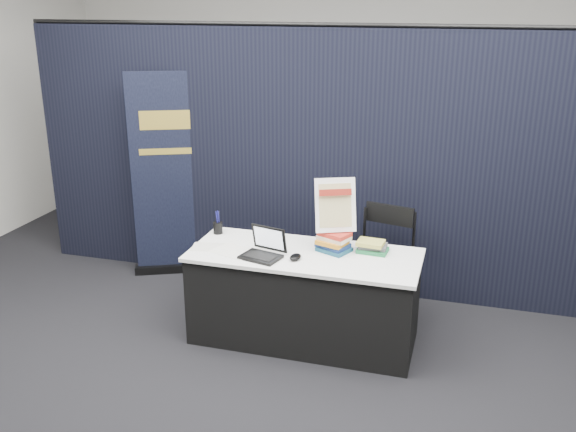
{
  "coord_description": "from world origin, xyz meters",
  "views": [
    {
      "loc": [
        1.19,
        -3.93,
        2.65
      ],
      "look_at": [
        -0.13,
        0.55,
        1.04
      ],
      "focal_mm": 40.0,
      "sensor_mm": 36.0,
      "label": 1
    }
  ],
  "objects_px": {
    "book_stack_short": "(372,246)",
    "pullup_banner": "(174,187)",
    "display_table": "(304,296)",
    "stacking_chair": "(385,260)",
    "laptop": "(262,250)",
    "book_stack_tall": "(334,242)",
    "info_sign": "(335,206)"
  },
  "relations": [
    {
      "from": "laptop",
      "to": "stacking_chair",
      "type": "relative_size",
      "value": 0.34
    },
    {
      "from": "stacking_chair",
      "to": "book_stack_tall",
      "type": "bearing_deg",
      "value": -117.06
    },
    {
      "from": "display_table",
      "to": "pullup_banner",
      "type": "relative_size",
      "value": 0.9
    },
    {
      "from": "display_table",
      "to": "stacking_chair",
      "type": "relative_size",
      "value": 1.83
    },
    {
      "from": "laptop",
      "to": "pullup_banner",
      "type": "xyz_separation_m",
      "value": [
        -1.28,
        1.1,
        0.08
      ]
    },
    {
      "from": "display_table",
      "to": "book_stack_short",
      "type": "distance_m",
      "value": 0.67
    },
    {
      "from": "book_stack_tall",
      "to": "stacking_chair",
      "type": "distance_m",
      "value": 0.62
    },
    {
      "from": "display_table",
      "to": "laptop",
      "type": "bearing_deg",
      "value": -152.43
    },
    {
      "from": "display_table",
      "to": "pullup_banner",
      "type": "xyz_separation_m",
      "value": [
        -1.57,
        0.95,
        0.51
      ]
    },
    {
      "from": "stacking_chair",
      "to": "info_sign",
      "type": "bearing_deg",
      "value": -119.22
    },
    {
      "from": "book_stack_short",
      "to": "stacking_chair",
      "type": "height_order",
      "value": "stacking_chair"
    },
    {
      "from": "laptop",
      "to": "info_sign",
      "type": "bearing_deg",
      "value": 43.65
    },
    {
      "from": "pullup_banner",
      "to": "book_stack_tall",
      "type": "bearing_deg",
      "value": -49.67
    },
    {
      "from": "laptop",
      "to": "book_stack_short",
      "type": "xyz_separation_m",
      "value": [
        0.79,
        0.33,
        -0.01
      ]
    },
    {
      "from": "display_table",
      "to": "book_stack_tall",
      "type": "xyz_separation_m",
      "value": [
        0.21,
        0.1,
        0.45
      ]
    },
    {
      "from": "laptop",
      "to": "book_stack_tall",
      "type": "distance_m",
      "value": 0.57
    },
    {
      "from": "book_stack_tall",
      "to": "info_sign",
      "type": "xyz_separation_m",
      "value": [
        0.0,
        0.03,
        0.29
      ]
    },
    {
      "from": "laptop",
      "to": "pullup_banner",
      "type": "distance_m",
      "value": 1.69
    },
    {
      "from": "laptop",
      "to": "book_stack_tall",
      "type": "height_order",
      "value": "laptop"
    },
    {
      "from": "info_sign",
      "to": "pullup_banner",
      "type": "distance_m",
      "value": 1.97
    },
    {
      "from": "book_stack_short",
      "to": "stacking_chair",
      "type": "bearing_deg",
      "value": 79.14
    },
    {
      "from": "pullup_banner",
      "to": "stacking_chair",
      "type": "xyz_separation_m",
      "value": [
        2.13,
        -0.43,
        -0.34
      ]
    },
    {
      "from": "book_stack_tall",
      "to": "book_stack_short",
      "type": "bearing_deg",
      "value": 14.42
    },
    {
      "from": "book_stack_short",
      "to": "book_stack_tall",
      "type": "bearing_deg",
      "value": -165.58
    },
    {
      "from": "laptop",
      "to": "pullup_banner",
      "type": "bearing_deg",
      "value": 153.09
    },
    {
      "from": "display_table",
      "to": "book_stack_short",
      "type": "relative_size",
      "value": 7.89
    },
    {
      "from": "laptop",
      "to": "stacking_chair",
      "type": "height_order",
      "value": "stacking_chair"
    },
    {
      "from": "book_stack_short",
      "to": "pullup_banner",
      "type": "relative_size",
      "value": 0.11
    },
    {
      "from": "display_table",
      "to": "info_sign",
      "type": "bearing_deg",
      "value": 32.73
    },
    {
      "from": "book_stack_tall",
      "to": "pullup_banner",
      "type": "height_order",
      "value": "pullup_banner"
    },
    {
      "from": "book_stack_short",
      "to": "stacking_chair",
      "type": "relative_size",
      "value": 0.23
    },
    {
      "from": "book_stack_short",
      "to": "pullup_banner",
      "type": "height_order",
      "value": "pullup_banner"
    }
  ]
}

